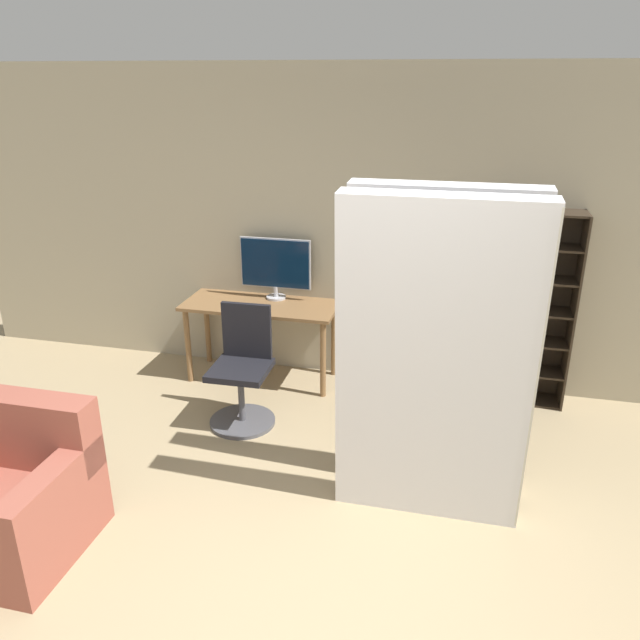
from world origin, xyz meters
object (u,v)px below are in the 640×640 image
Objects in this scene: mattress_far at (438,347)px; armchair at (11,497)px; monitor at (275,265)px; bookshelf at (509,307)px; office_chair at (243,376)px; mattress_near at (435,368)px.

mattress_far is 2.39× the size of armchair.
armchair is (-0.82, -2.57, -0.71)m from monitor.
bookshelf reaches higher than monitor.
office_chair is 1.11× the size of armchair.
mattress_far is at bearing -109.52° from bookshelf.
office_chair is at bearing 161.42° from mattress_far.
mattress_far is at bearing 90.00° from mattress_near.
armchair is at bearing -153.88° from mattress_far.
monitor reaches higher than armchair.
mattress_near is at bearing -90.00° from mattress_far.
mattress_far is at bearing 26.12° from armchair.
monitor is at bearing 72.21° from armchair.
mattress_near is 2.39× the size of armchair.
mattress_near is at bearing -106.20° from bookshelf.
mattress_near is 0.31m from mattress_far.
mattress_near and mattress_far have the same top height.
armchair is (-2.33, -0.83, -0.69)m from mattress_near.
monitor is 0.31× the size of mattress_near.
office_chair is 2.24m from bookshelf.
monitor is 2.07m from mattress_far.
monitor is 0.75× the size of armchair.
mattress_near is (-0.50, -1.72, 0.20)m from bookshelf.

